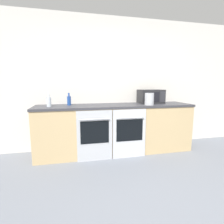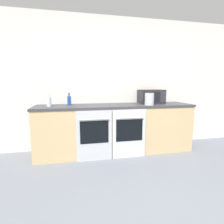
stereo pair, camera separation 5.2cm
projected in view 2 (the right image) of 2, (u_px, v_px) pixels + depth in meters
name	position (u px, v px, depth m)	size (l,w,h in m)	color
ground_plane	(157.00, 220.00, 1.68)	(16.00, 16.00, 0.00)	slate
wall_back	(112.00, 84.00, 3.56)	(10.00, 0.06, 2.60)	silver
counter_back	(116.00, 128.00, 3.35)	(2.93, 0.67, 0.92)	tan
oven_left	(94.00, 136.00, 2.93)	(0.60, 0.06, 0.87)	#B7BABF
oven_right	(129.00, 133.00, 3.06)	(0.60, 0.06, 0.87)	silver
microwave	(151.00, 97.00, 3.51)	(0.48, 0.33, 0.27)	#232326
bottle_clear	(49.00, 102.00, 2.97)	(0.08, 0.08, 0.22)	silver
bottle_blue	(69.00, 100.00, 3.19)	(0.07, 0.07, 0.22)	#234793
kettle	(149.00, 99.00, 3.20)	(0.17, 0.17, 0.23)	#B7BABF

